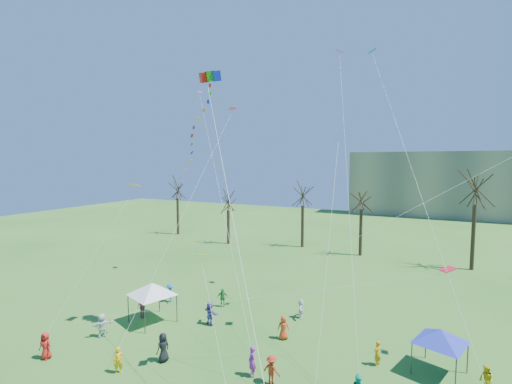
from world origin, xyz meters
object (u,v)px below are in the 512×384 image
at_px(canopy_tent_white, 152,289).
at_px(canopy_tent_blue, 441,336).
at_px(big_box_kite, 199,134).
at_px(distant_building, 490,185).

height_order(canopy_tent_white, canopy_tent_blue, canopy_tent_white).
distance_m(canopy_tent_white, canopy_tent_blue, 20.45).
bearing_deg(big_box_kite, canopy_tent_blue, 12.20).
relative_size(distant_building, canopy_tent_white, 15.10).
relative_size(big_box_kite, canopy_tent_white, 5.24).
bearing_deg(big_box_kite, distant_building, 70.63).
height_order(distant_building, canopy_tent_white, distant_building).
relative_size(canopy_tent_white, canopy_tent_blue, 1.13).
relative_size(distant_building, big_box_kite, 2.88).
bearing_deg(canopy_tent_blue, distant_building, 80.95).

